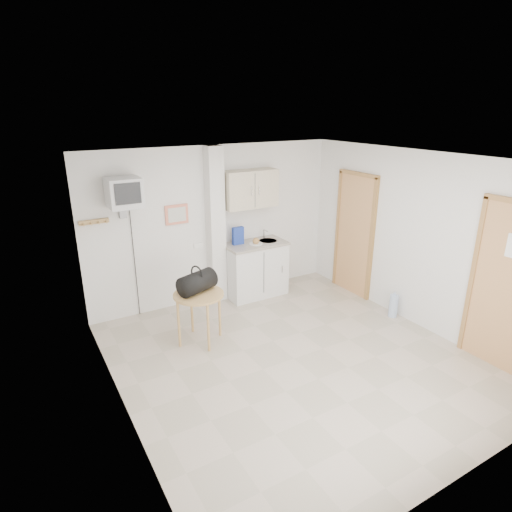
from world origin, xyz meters
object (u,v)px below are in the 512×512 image
crt_television (124,193)px  water_bottle (393,306)px  duffel_bag (197,282)px  round_table (199,300)px

crt_television → water_bottle: size_ratio=5.46×
crt_television → duffel_bag: crt_television is taller
water_bottle → crt_television: bearing=151.9°
crt_television → water_bottle: bearing=-28.1°
crt_television → water_bottle: crt_television is taller
crt_television → round_table: size_ratio=3.02×
crt_television → round_table: (0.60, -1.00, -1.31)m
water_bottle → duffel_bag: bearing=162.8°
water_bottle → round_table: bearing=163.8°
crt_television → round_table: bearing=-59.2°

